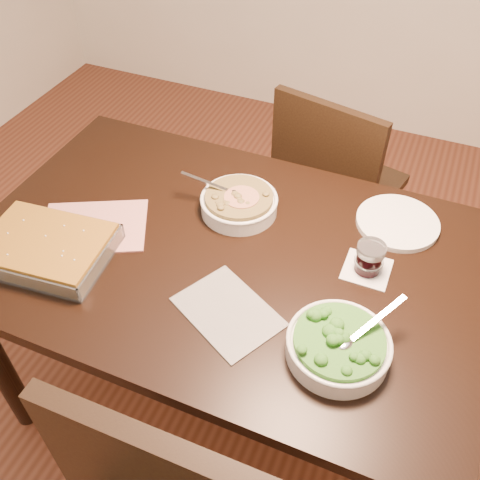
% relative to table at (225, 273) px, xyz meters
% --- Properties ---
extents(ground, '(4.00, 4.00, 0.00)m').
position_rel_table_xyz_m(ground, '(0.00, 0.00, -0.65)').
color(ground, '#4C2415').
rests_on(ground, ground).
extents(table, '(1.40, 0.90, 0.75)m').
position_rel_table_xyz_m(table, '(0.00, 0.00, 0.00)').
color(table, black).
rests_on(table, ground).
extents(magazine_a, '(0.36, 0.32, 0.01)m').
position_rel_table_xyz_m(magazine_a, '(-0.38, -0.06, 0.10)').
color(magazine_a, '#C0363A').
rests_on(magazine_a, table).
extents(magazine_b, '(0.30, 0.27, 0.00)m').
position_rel_table_xyz_m(magazine_b, '(0.10, -0.19, 0.10)').
color(magazine_b, '#25242B').
rests_on(magazine_b, table).
extents(coaster, '(0.12, 0.12, 0.00)m').
position_rel_table_xyz_m(coaster, '(0.38, 0.08, 0.10)').
color(coaster, white).
rests_on(coaster, table).
extents(stew_bowl, '(0.25, 0.23, 0.09)m').
position_rel_table_xyz_m(stew_bowl, '(-0.02, 0.16, 0.13)').
color(stew_bowl, white).
rests_on(stew_bowl, table).
extents(broccoli_bowl, '(0.24, 0.25, 0.09)m').
position_rel_table_xyz_m(broccoli_bowl, '(0.37, -0.20, 0.13)').
color(broccoli_bowl, white).
rests_on(broccoli_bowl, table).
extents(baking_dish, '(0.36, 0.28, 0.06)m').
position_rel_table_xyz_m(baking_dish, '(-0.43, -0.20, 0.12)').
color(baking_dish, silver).
rests_on(baking_dish, table).
extents(wine_tumbler, '(0.07, 0.07, 0.08)m').
position_rel_table_xyz_m(wine_tumbler, '(0.38, 0.08, 0.14)').
color(wine_tumbler, black).
rests_on(wine_tumbler, coaster).
extents(dinner_plate, '(0.23, 0.23, 0.02)m').
position_rel_table_xyz_m(dinner_plate, '(0.42, 0.28, 0.10)').
color(dinner_plate, white).
rests_on(dinner_plate, table).
extents(chair_far, '(0.50, 0.50, 0.89)m').
position_rel_table_xyz_m(chair_far, '(0.14, 0.72, -0.16)').
color(chair_far, black).
rests_on(chair_far, ground).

